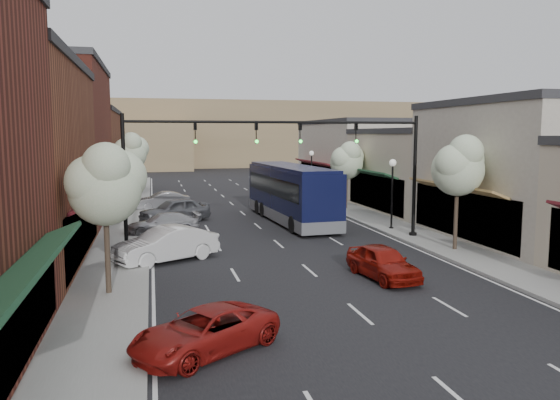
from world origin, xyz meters
TOP-DOWN VIEW (x-y plane):
  - ground at (0.00, 0.00)m, footprint 160.00×160.00m
  - sidewalk_left at (-8.40, 18.50)m, footprint 2.80×73.00m
  - sidewalk_right at (8.40, 18.50)m, footprint 2.80×73.00m
  - curb_left at (-7.00, 18.50)m, footprint 0.25×73.00m
  - curb_right at (7.00, 18.50)m, footprint 0.25×73.00m
  - bldg_left_midfar at (-14.24, 20.00)m, footprint 10.14×14.10m
  - bldg_left_far at (-14.22, 36.00)m, footprint 10.14×18.10m
  - bldg_right_midnear at (13.72, 6.00)m, footprint 9.14×12.10m
  - bldg_right_midfar at (13.70, 18.00)m, footprint 9.14×12.10m
  - bldg_right_far at (13.71, 32.00)m, footprint 9.14×16.10m
  - hill_far at (0.00, 90.00)m, footprint 120.00×30.00m
  - hill_near at (-25.00, 78.00)m, footprint 50.00×20.00m
  - signal_mast_right at (5.62, 8.00)m, footprint 8.22×0.46m
  - signal_mast_left at (-5.62, 8.00)m, footprint 8.22×0.46m
  - tree_right_near at (8.35, 3.94)m, footprint 2.85×2.65m
  - tree_right_far at (8.35, 19.94)m, footprint 2.85×2.65m
  - tree_left_near at (-8.25, -0.06)m, footprint 2.85×2.65m
  - tree_left_far at (-8.25, 25.94)m, footprint 2.85×2.65m
  - lamp_post_near at (7.80, 10.50)m, footprint 0.44×0.44m
  - lamp_post_far at (7.80, 28.00)m, footprint 0.44×0.44m
  - coach_bus at (2.55, 15.29)m, footprint 3.52×12.75m
  - red_hatchback at (2.59, 0.03)m, footprint 2.13×4.26m
  - parked_car_a at (-5.34, -6.04)m, footprint 4.70×4.03m
  - parked_car_b at (-6.07, 5.18)m, footprint 5.18×3.86m
  - parked_car_c at (-6.08, 12.47)m, footprint 4.56×2.31m
  - parked_car_d at (-5.19, 16.97)m, footprint 5.18×3.52m
  - parked_car_e at (-5.87, 23.58)m, footprint 4.39×1.98m

SIDE VIEW (x-z plane):
  - ground at x=0.00m, z-range 0.00..0.00m
  - curb_left at x=-7.00m, z-range -0.01..0.16m
  - curb_right at x=7.00m, z-range -0.01..0.16m
  - sidewalk_left at x=-8.40m, z-range 0.00..0.15m
  - sidewalk_right at x=8.40m, z-range 0.00..0.15m
  - parked_car_a at x=-5.34m, z-range 0.00..1.20m
  - parked_car_c at x=-6.08m, z-range 0.00..1.27m
  - red_hatchback at x=2.59m, z-range 0.00..1.39m
  - parked_car_e at x=-5.87m, z-range 0.00..1.40m
  - parked_car_b at x=-6.07m, z-range 0.00..1.63m
  - parked_car_d at x=-5.19m, z-range 0.00..1.64m
  - coach_bus at x=2.55m, z-range 0.07..3.92m
  - lamp_post_near at x=7.80m, z-range 0.79..5.23m
  - lamp_post_far at x=7.80m, z-range 0.79..5.23m
  - bldg_right_midfar at x=13.70m, z-range -0.03..6.37m
  - bldg_right_far at x=13.71m, z-range -0.04..7.36m
  - bldg_right_midnear at x=13.72m, z-range -0.04..7.86m
  - tree_right_far at x=8.35m, z-range 1.28..6.70m
  - hill_near at x=-25.00m, z-range 0.00..8.00m
  - bldg_left_far at x=-14.22m, z-range -0.04..8.36m
  - tree_left_near at x=-8.25m, z-range 1.38..7.07m
  - tree_right_near at x=8.35m, z-range 1.47..7.43m
  - tree_left_far at x=-8.25m, z-range 1.54..7.67m
  - signal_mast_right at x=5.62m, z-range 1.12..8.12m
  - signal_mast_left at x=-5.62m, z-range 1.12..8.12m
  - bldg_left_midfar at x=-14.24m, z-range -0.05..10.85m
  - hill_far at x=0.00m, z-range 0.00..12.00m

